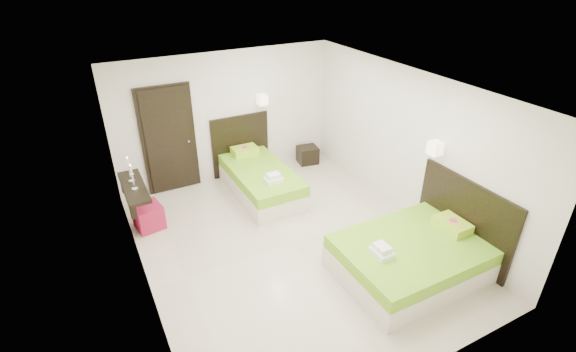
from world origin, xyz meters
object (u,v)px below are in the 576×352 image
bed_double (414,255)px  nightstand (308,155)px  bed_single (259,178)px  ottoman (149,217)px

bed_double → nightstand: 3.91m
bed_double → nightstand: size_ratio=4.83×
bed_double → bed_single: bearing=108.1°
bed_double → nightstand: bed_double is taller
ottoman → bed_double: bearing=-42.5°
bed_single → ottoman: (-2.19, -0.23, -0.09)m
nightstand → ottoman: (-3.68, -0.92, 0.03)m
nightstand → bed_single: bearing=-146.7°
bed_single → ottoman: bearing=-173.9°
bed_single → bed_double: (1.05, -3.20, -0.01)m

